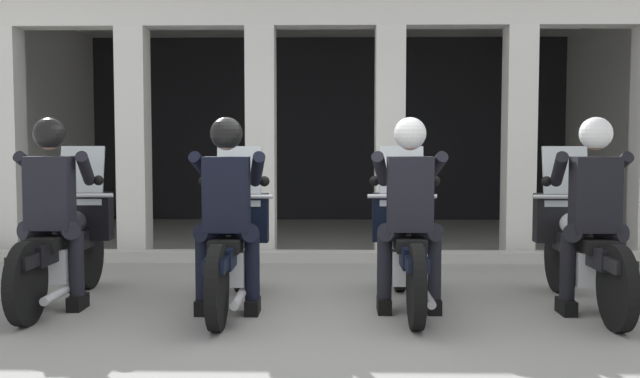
% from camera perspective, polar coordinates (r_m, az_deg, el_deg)
% --- Properties ---
extents(ground_plane, '(80.00, 80.00, 0.00)m').
position_cam_1_polar(ground_plane, '(9.04, 0.34, -5.09)').
color(ground_plane, gray).
extents(station_building, '(8.89, 4.67, 3.36)m').
position_cam_1_polar(station_building, '(11.17, 0.57, 7.32)').
color(station_building, black).
rests_on(station_building, ground).
extents(kerb_strip, '(8.39, 0.24, 0.12)m').
position_cam_1_polar(kerb_strip, '(8.47, 0.36, -5.28)').
color(kerb_strip, '#B7B5AD').
rests_on(kerb_strip, ground).
extents(motorcycle_far_left, '(0.62, 2.04, 1.35)m').
position_cam_1_polar(motorcycle_far_left, '(6.70, -19.23, -4.11)').
color(motorcycle_far_left, black).
rests_on(motorcycle_far_left, ground).
extents(police_officer_far_left, '(0.63, 0.61, 1.58)m').
position_cam_1_polar(police_officer_far_left, '(6.39, -20.21, -0.56)').
color(police_officer_far_left, black).
rests_on(police_officer_far_left, ground).
extents(motorcycle_center_left, '(0.62, 2.04, 1.35)m').
position_cam_1_polar(motorcycle_center_left, '(6.23, -6.82, -4.51)').
color(motorcycle_center_left, black).
rests_on(motorcycle_center_left, ground).
extents(police_officer_center_left, '(0.63, 0.61, 1.58)m').
position_cam_1_polar(police_officer_center_left, '(5.90, -7.25, -0.70)').
color(police_officer_center_left, black).
rests_on(police_officer_center_left, ground).
extents(motorcycle_center_right, '(0.62, 2.04, 1.35)m').
position_cam_1_polar(motorcycle_center_right, '(6.26, 6.71, -4.47)').
color(motorcycle_center_right, black).
rests_on(motorcycle_center_right, ground).
extents(police_officer_center_right, '(0.63, 0.61, 1.58)m').
position_cam_1_polar(police_officer_center_right, '(5.93, 6.99, -0.67)').
color(police_officer_center_right, black).
rests_on(police_officer_center_right, ground).
extents(motorcycle_far_right, '(0.62, 2.04, 1.35)m').
position_cam_1_polar(motorcycle_far_right, '(6.54, 19.66, -4.31)').
color(motorcycle_far_right, black).
rests_on(motorcycle_far_right, ground).
extents(police_officer_far_right, '(0.63, 0.61, 1.58)m').
position_cam_1_polar(police_officer_far_right, '(6.23, 20.57, -0.68)').
color(police_officer_far_right, black).
rests_on(police_officer_far_right, ground).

